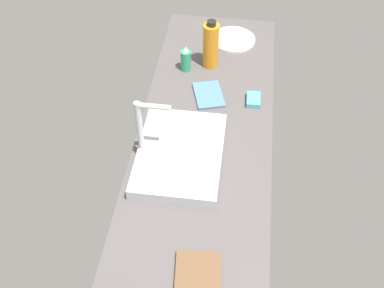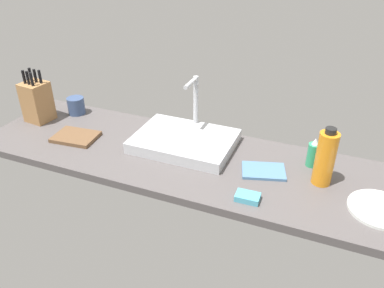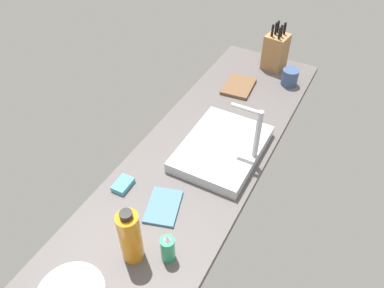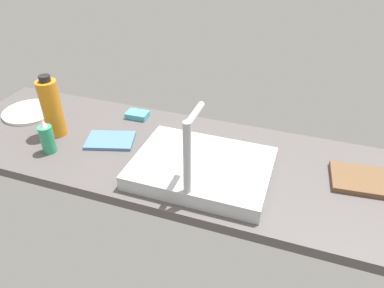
% 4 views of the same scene
% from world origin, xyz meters
% --- Properties ---
extents(countertop_slab, '(1.96, 0.56, 0.04)m').
position_xyz_m(countertop_slab, '(0.00, 0.00, 0.02)').
color(countertop_slab, '#514C4C').
rests_on(countertop_slab, ground).
extents(sink_basin, '(0.45, 0.33, 0.05)m').
position_xyz_m(sink_basin, '(-0.05, 0.08, 0.06)').
color(sink_basin, '#B7BABF').
rests_on(sink_basin, countertop_slab).
extents(faucet, '(0.06, 0.14, 0.29)m').
position_xyz_m(faucet, '(-0.05, 0.22, 0.20)').
color(faucet, '#B7BABF').
rests_on(faucet, countertop_slab).
extents(cutting_board, '(0.21, 0.17, 0.02)m').
position_xyz_m(cutting_board, '(-0.56, -0.05, 0.04)').
color(cutting_board, brown).
rests_on(cutting_board, countertop_slab).
extents(soap_bottle, '(0.05, 0.05, 0.13)m').
position_xyz_m(soap_bottle, '(0.51, 0.14, 0.09)').
color(soap_bottle, '#2D9966').
rests_on(soap_bottle, countertop_slab).
extents(water_bottle, '(0.08, 0.08, 0.24)m').
position_xyz_m(water_bottle, '(0.56, 0.03, 0.15)').
color(water_bottle, orange).
rests_on(water_bottle, countertop_slab).
extents(dinner_plate, '(0.22, 0.22, 0.01)m').
position_xyz_m(dinner_plate, '(0.78, -0.07, 0.04)').
color(dinner_plate, silver).
rests_on(dinner_plate, countertop_slab).
extents(dish_towel, '(0.20, 0.17, 0.01)m').
position_xyz_m(dish_towel, '(0.34, 0.01, 0.04)').
color(dish_towel, teal).
rests_on(dish_towel, countertop_slab).
extents(dish_sponge, '(0.09, 0.06, 0.02)m').
position_xyz_m(dish_sponge, '(0.32, -0.19, 0.05)').
color(dish_sponge, '#4CA3BC').
rests_on(dish_sponge, countertop_slab).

